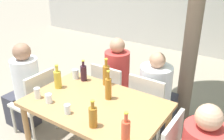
# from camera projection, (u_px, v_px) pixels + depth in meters

# --- Properties ---
(dining_table_front) EXTENTS (1.40, 0.92, 0.78)m
(dining_table_front) POSITION_uv_depth(u_px,v_px,m) (96.00, 110.00, 2.56)
(dining_table_front) COLOR #B27F4C
(dining_table_front) RESTS_ON ground_plane
(patio_chair_0) EXTENTS (0.44, 0.44, 0.89)m
(patio_chair_0) POSITION_uv_depth(u_px,v_px,m) (37.00, 100.00, 3.11)
(patio_chair_0) COLOR beige
(patio_chair_0) RESTS_ON ground_plane
(patio_chair_2) EXTENTS (0.44, 0.44, 0.89)m
(patio_chair_2) POSITION_uv_depth(u_px,v_px,m) (111.00, 91.00, 3.30)
(patio_chair_2) COLOR beige
(patio_chair_2) RESTS_ON ground_plane
(patio_chair_3) EXTENTS (0.44, 0.44, 0.89)m
(patio_chair_3) POSITION_uv_depth(u_px,v_px,m) (149.00, 104.00, 3.02)
(patio_chair_3) COLOR beige
(patio_chair_3) RESTS_ON ground_plane
(person_seated_0) EXTENTS (0.56, 0.33, 1.21)m
(person_seated_0) POSITION_uv_depth(u_px,v_px,m) (24.00, 92.00, 3.21)
(person_seated_0) COLOR #383842
(person_seated_0) RESTS_ON ground_plane
(person_seated_2) EXTENTS (0.33, 0.56, 1.20)m
(person_seated_2) POSITION_uv_depth(u_px,v_px,m) (120.00, 83.00, 3.46)
(person_seated_2) COLOR #383842
(person_seated_2) RESTS_ON ground_plane
(person_seated_3) EXTENTS (0.40, 0.60, 1.12)m
(person_seated_3) POSITION_uv_depth(u_px,v_px,m) (157.00, 96.00, 3.19)
(person_seated_3) COLOR #383842
(person_seated_3) RESTS_ON ground_plane
(oil_cruet_0) EXTENTS (0.08, 0.08, 0.28)m
(oil_cruet_0) POSITION_uv_depth(u_px,v_px,m) (58.00, 79.00, 2.77)
(oil_cruet_0) COLOR gold
(oil_cruet_0) RESTS_ON dining_table_front
(soda_bottle_1) EXTENTS (0.07, 0.07, 0.30)m
(soda_bottle_1) POSITION_uv_depth(u_px,v_px,m) (126.00, 132.00, 1.92)
(soda_bottle_1) COLOR #DB4C2D
(soda_bottle_1) RESTS_ON dining_table_front
(amber_bottle_2) EXTENTS (0.07, 0.07, 0.26)m
(amber_bottle_2) POSITION_uv_depth(u_px,v_px,m) (93.00, 116.00, 2.13)
(amber_bottle_2) COLOR #9E661E
(amber_bottle_2) RESTS_ON dining_table_front
(amber_bottle_3) EXTENTS (0.07, 0.07, 0.32)m
(amber_bottle_3) POSITION_uv_depth(u_px,v_px,m) (108.00, 88.00, 2.54)
(amber_bottle_3) COLOR #9E661E
(amber_bottle_3) RESTS_ON dining_table_front
(amber_bottle_4) EXTENTS (0.08, 0.08, 0.32)m
(amber_bottle_4) POSITION_uv_depth(u_px,v_px,m) (106.00, 75.00, 2.83)
(amber_bottle_4) COLOR #9E661E
(amber_bottle_4) RESTS_ON dining_table_front
(wine_bottle_5) EXTENTS (0.07, 0.07, 0.26)m
(wine_bottle_5) POSITION_uv_depth(u_px,v_px,m) (84.00, 73.00, 2.94)
(wine_bottle_5) COLOR #331923
(wine_bottle_5) RESTS_ON dining_table_front
(drinking_glass_0) EXTENTS (0.07, 0.07, 0.12)m
(drinking_glass_0) POSITION_uv_depth(u_px,v_px,m) (76.00, 74.00, 3.00)
(drinking_glass_0) COLOR silver
(drinking_glass_0) RESTS_ON dining_table_front
(drinking_glass_1) EXTENTS (0.06, 0.06, 0.12)m
(drinking_glass_1) POSITION_uv_depth(u_px,v_px,m) (37.00, 93.00, 2.58)
(drinking_glass_1) COLOR silver
(drinking_glass_1) RESTS_ON dining_table_front
(drinking_glass_2) EXTENTS (0.07, 0.07, 0.09)m
(drinking_glass_2) POSITION_uv_depth(u_px,v_px,m) (49.00, 98.00, 2.50)
(drinking_glass_2) COLOR white
(drinking_glass_2) RESTS_ON dining_table_front
(drinking_glass_3) EXTENTS (0.06, 0.06, 0.10)m
(drinking_glass_3) POSITION_uv_depth(u_px,v_px,m) (67.00, 109.00, 2.33)
(drinking_glass_3) COLOR silver
(drinking_glass_3) RESTS_ON dining_table_front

